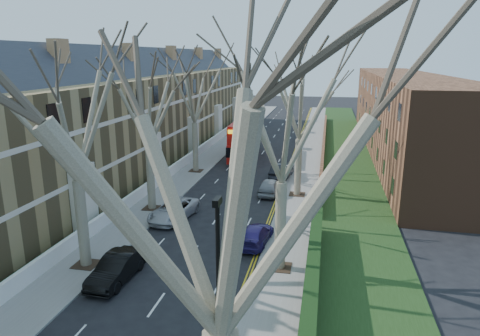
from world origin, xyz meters
The scene contains 20 objects.
pavement_left centered at (-6.00, 39.00, 0.06)m, with size 3.00×102.00×0.12m, color slate.
pavement_right centered at (6.00, 39.00, 0.06)m, with size 3.00×102.00×0.12m, color slate.
terrace_left centered at (-13.65, 31.00, 5.53)m, with size 9.70×78.00×13.60m.
flats_right centered at (17.46, 43.00, 4.98)m, with size 13.97×54.00×10.00m.
wall_hedge_right centered at (7.70, 2.00, 1.12)m, with size 0.70×24.00×1.80m.
front_wall_left centered at (-7.65, 31.00, 0.62)m, with size 0.30×78.00×1.00m.
grass_verge_right centered at (10.50, 39.00, 0.15)m, with size 6.00×102.00×0.06m.
lamp_post centered at (5.00, -3.50, 4.57)m, with size 0.18×0.50×8.11m.
tree_left_mid centered at (-5.70, 6.00, 9.56)m, with size 10.50×10.50×14.71m.
tree_left_far centered at (-5.70, 16.00, 9.24)m, with size 10.15×10.15×14.22m.
tree_left_dist centered at (-5.70, 28.00, 9.56)m, with size 10.50×10.50×14.71m.
tree_right_near centered at (5.70, -6.00, 9.86)m, with size 10.85×10.85×15.20m.
tree_right_mid centered at (5.70, 8.00, 9.56)m, with size 10.50×10.50×14.71m.
tree_right_far centered at (5.70, 22.00, 9.24)m, with size 10.15×10.15×14.22m.
double_decker_bus centered at (-1.85, 35.88, 2.20)m, with size 3.00×10.76×4.48m.
car_left_mid centered at (-3.08, 4.87, 0.75)m, with size 1.58×4.52×1.49m, color black.
car_left_far centered at (-3.23, 14.39, 0.72)m, with size 2.40×5.21×1.45m, color #ADAEB3.
car_right_near centered at (3.70, 11.25, 0.64)m, with size 1.78×4.38×1.27m, color navy.
car_right_mid centered at (3.20, 21.99, 0.74)m, with size 1.74×4.33×1.47m, color gray.
car_right_far centered at (3.70, 27.43, 0.77)m, with size 1.64×4.69×1.55m, color black.
Camera 1 is at (8.05, -14.98, 12.27)m, focal length 32.00 mm.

